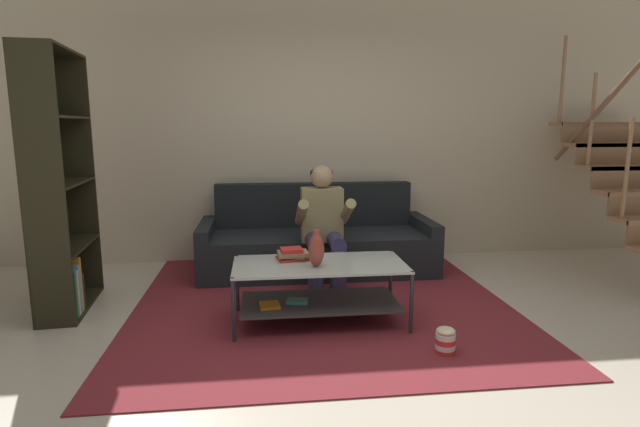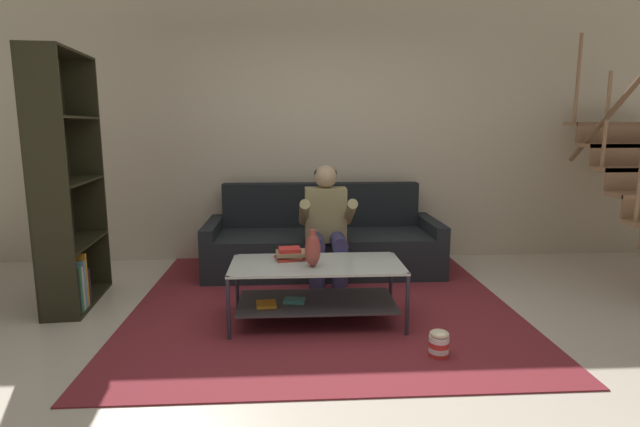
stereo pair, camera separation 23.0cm
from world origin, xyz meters
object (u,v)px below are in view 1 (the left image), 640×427
Objects in this scene: book_stack at (293,254)px; popcorn_tub at (445,341)px; couch at (317,243)px; coffee_table at (318,283)px; vase at (316,249)px; bookshelf at (55,206)px; person_seated_center at (323,222)px.

popcorn_tub is (0.95, -0.75, -0.42)m from book_stack.
book_stack is at bearing -104.48° from couch.
coffee_table is 0.29m from vase.
coffee_table is 2.15m from bookshelf.
person_seated_center is 6.14× the size of popcorn_tub.
person_seated_center is at bearing 112.85° from popcorn_tub.
bookshelf reaches higher than book_stack.
popcorn_tub is at bearing -34.28° from vase.
coffee_table is at bearing 140.95° from popcorn_tub.
couch is at bearing 107.18° from popcorn_tub.
vase is 1.08m from popcorn_tub.
couch is 8.77× the size of book_stack.
person_seated_center reaches higher than popcorn_tub.
vase is 2.10m from bookshelf.
person_seated_center is 0.92m from coffee_table.
vase is 0.28m from book_stack.
bookshelf is at bearing 163.56° from vase.
book_stack is at bearing 127.33° from vase.
vase reaches higher than popcorn_tub.
vase is 0.13× the size of bookshelf.
book_stack reaches higher than popcorn_tub.
bookshelf is (-2.16, -0.89, 0.58)m from couch.
popcorn_tub is (0.62, -1.48, -0.52)m from person_seated_center.
bookshelf is at bearing -170.80° from person_seated_center.
person_seated_center reaches higher than coffee_table.
popcorn_tub is (0.77, -0.62, -0.22)m from coffee_table.
bookshelf is (-2.16, -0.35, 0.25)m from person_seated_center.
coffee_table is at bearing -95.89° from couch.
coffee_table is 0.30m from book_stack.
vase is at bearing -52.67° from book_stack.
couch is at bearing 75.52° from book_stack.
person_seated_center reaches higher than couch.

